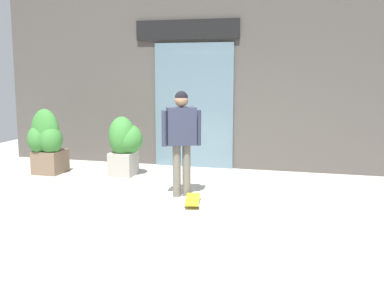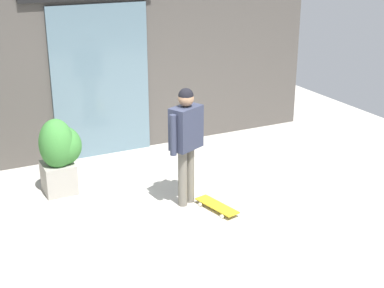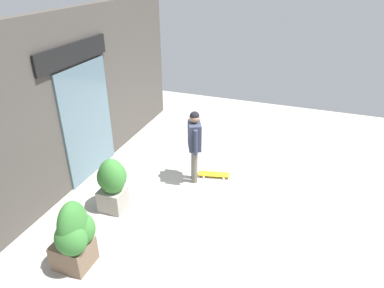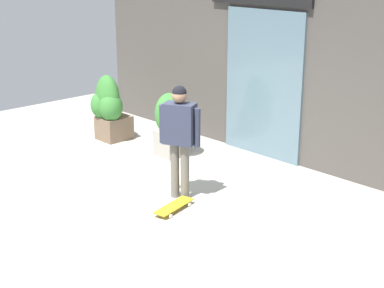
{
  "view_description": "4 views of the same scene",
  "coord_description": "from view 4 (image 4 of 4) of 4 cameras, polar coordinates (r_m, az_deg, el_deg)",
  "views": [
    {
      "loc": [
        2.69,
        -6.71,
        2.01
      ],
      "look_at": [
        0.7,
        0.58,
        0.84
      ],
      "focal_mm": 44.55,
      "sensor_mm": 36.0,
      "label": 1
    },
    {
      "loc": [
        -2.57,
        -6.02,
        3.6
      ],
      "look_at": [
        0.7,
        0.58,
        0.84
      ],
      "focal_mm": 52.28,
      "sensor_mm": 36.0,
      "label": 2
    },
    {
      "loc": [
        -5.73,
        -1.75,
        4.46
      ],
      "look_at": [
        0.7,
        0.58,
        0.84
      ],
      "focal_mm": 32.44,
      "sensor_mm": 36.0,
      "label": 3
    },
    {
      "loc": [
        6.5,
        -4.94,
        3.45
      ],
      "look_at": [
        0.7,
        0.58,
        0.84
      ],
      "focal_mm": 54.61,
      "sensor_mm": 36.0,
      "label": 4
    }
  ],
  "objects": [
    {
      "name": "building_facade",
      "position": [
        10.38,
        7.09,
        8.87
      ],
      "size": [
        8.34,
        0.31,
        3.67
      ],
      "color": "#4C4742",
      "rests_on": "ground_plane"
    },
    {
      "name": "planter_box_left",
      "position": [
        11.34,
        -8.12,
        3.47
      ],
      "size": [
        0.7,
        0.68,
        1.28
      ],
      "color": "brown",
      "rests_on": "ground_plane"
    },
    {
      "name": "skateboarder",
      "position": [
        8.39,
        -1.21,
        1.36
      ],
      "size": [
        0.58,
        0.43,
        1.7
      ],
      "rotation": [
        0.0,
        0.0,
        -1.13
      ],
      "color": "#666056",
      "rests_on": "ground_plane"
    },
    {
      "name": "ground_plane",
      "position": [
        8.86,
        -5.87,
        -4.98
      ],
      "size": [
        12.0,
        12.0,
        0.0
      ],
      "primitive_type": "plane",
      "color": "#B2ADA3"
    },
    {
      "name": "planter_box_right",
      "position": [
        10.33,
        -1.96,
        2.23
      ],
      "size": [
        0.63,
        0.62,
        1.15
      ],
      "color": "gray",
      "rests_on": "ground_plane"
    },
    {
      "name": "skateboard",
      "position": [
        8.29,
        -1.79,
        -6.09
      ],
      "size": [
        0.37,
        0.75,
        0.08
      ],
      "rotation": [
        0.0,
        0.0,
        -1.35
      ],
      "color": "gold",
      "rests_on": "ground_plane"
    }
  ]
}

